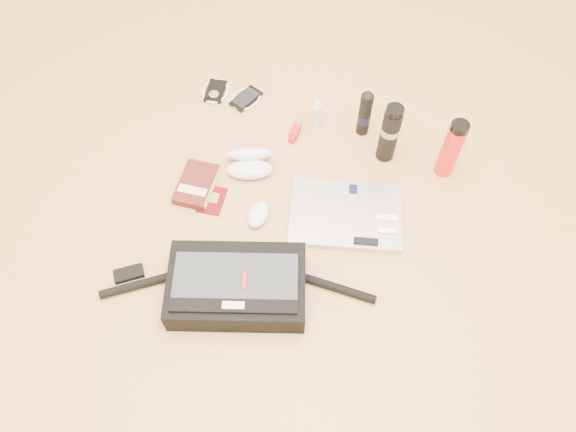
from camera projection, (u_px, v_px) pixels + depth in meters
The scene contains 14 objects.
ground at pixel (282, 233), 1.80m from camera, with size 4.00×4.00×0.00m, color #B8854C.
messenger_bag at pixel (236, 286), 1.65m from camera, with size 0.80×0.36×0.11m.
laptop at pixel (346, 215), 1.83m from camera, with size 0.41×0.33×0.03m.
book at pixel (197, 185), 1.88m from camera, with size 0.13×0.18×0.03m.
passport at pixel (212, 200), 1.87m from camera, with size 0.09×0.12×0.01m.
mouse at pixel (259, 215), 1.82m from camera, with size 0.06×0.10×0.03m.
sunglasses_case at pixel (250, 162), 1.91m from camera, with size 0.20×0.18×0.09m.
ipod at pixel (215, 91), 2.11m from camera, with size 0.11×0.12×0.01m.
phone at pixel (246, 99), 2.10m from camera, with size 0.13×0.14×0.01m.
inhaler at pixel (296, 131), 2.01m from camera, with size 0.03×0.10×0.03m.
spray_bottle at pixel (317, 114), 2.00m from camera, with size 0.04×0.04×0.12m.
aerosol_can at pixel (365, 113), 1.94m from camera, with size 0.06×0.06×0.19m.
thermos_black at pixel (390, 133), 1.86m from camera, with size 0.08×0.08×0.24m.
thermos_red at pixel (451, 149), 1.83m from camera, with size 0.08×0.08×0.24m.
Camera 1 is at (0.30, -0.83, 1.57)m, focal length 35.00 mm.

